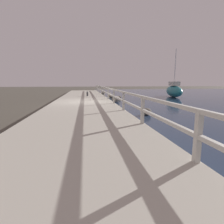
% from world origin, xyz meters
% --- Properties ---
extents(ground_plane, '(120.00, 120.00, 0.00)m').
position_xyz_m(ground_plane, '(0.00, 0.00, 0.00)').
color(ground_plane, '#4C473D').
extents(dock_walkway, '(4.31, 36.00, 0.34)m').
position_xyz_m(dock_walkway, '(0.00, 0.00, 0.17)').
color(dock_walkway, '#B2AD9E').
rests_on(dock_walkway, ground).
extents(railing, '(0.10, 32.50, 0.94)m').
position_xyz_m(railing, '(2.06, 0.00, 0.99)').
color(railing, beige).
rests_on(railing, dock_walkway).
extents(boulder_downstream, '(0.48, 0.44, 0.36)m').
position_xyz_m(boulder_downstream, '(3.44, 10.69, 0.18)').
color(boulder_downstream, gray).
rests_on(boulder_downstream, ground).
extents(boulder_far_strip, '(0.58, 0.52, 0.43)m').
position_xyz_m(boulder_far_strip, '(3.06, 6.35, 0.22)').
color(boulder_far_strip, slate).
rests_on(boulder_far_strip, ground).
extents(boulder_mid_strip, '(0.50, 0.45, 0.38)m').
position_xyz_m(boulder_mid_strip, '(3.38, -4.16, 0.19)').
color(boulder_mid_strip, '#666056').
rests_on(boulder_mid_strip, ground).
extents(boulder_water_edge, '(0.44, 0.40, 0.33)m').
position_xyz_m(boulder_water_edge, '(3.69, 4.90, 0.17)').
color(boulder_water_edge, '#666056').
rests_on(boulder_water_edge, ground).
extents(boulder_upstream, '(0.55, 0.49, 0.41)m').
position_xyz_m(boulder_upstream, '(2.69, 11.84, 0.21)').
color(boulder_upstream, '#666056').
rests_on(boulder_upstream, ground).
extents(boulder_near_dock, '(0.72, 0.65, 0.54)m').
position_xyz_m(boulder_near_dock, '(2.88, 2.33, 0.27)').
color(boulder_near_dock, gray).
rests_on(boulder_near_dock, ground).
extents(mooring_bollard, '(0.17, 0.17, 0.47)m').
position_xyz_m(mooring_bollard, '(0.39, 5.05, 0.58)').
color(mooring_bollard, '#333338').
rests_on(mooring_bollard, dock_walkway).
extents(sailboat_teal, '(2.21, 5.37, 5.53)m').
position_xyz_m(sailboat_teal, '(10.66, 6.65, 0.76)').
color(sailboat_teal, '#1E707A').
rests_on(sailboat_teal, water_surface).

